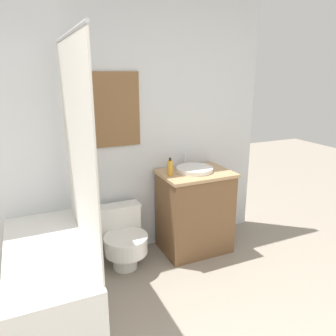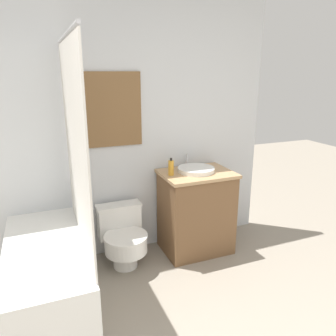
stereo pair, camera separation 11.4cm
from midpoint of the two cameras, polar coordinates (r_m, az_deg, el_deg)
name	(u,v)px [view 2 (the right image)]	position (r m, az deg, el deg)	size (l,w,h in m)	color
wall_back	(118,127)	(3.08, -7.61, 7.10)	(3.05, 0.07, 2.50)	silver
shower_area	(50,271)	(2.68, -18.73, -16.69)	(0.57, 1.31, 1.98)	white
toilet	(123,237)	(3.11, -6.75, -11.78)	(0.42, 0.51, 0.55)	white
vanity	(196,212)	(3.29, 5.88, -7.55)	(0.68, 0.51, 0.82)	brown
sink	(196,169)	(3.16, 5.92, -0.26)	(0.36, 0.39, 0.13)	white
soap_bottle	(171,168)	(3.02, 1.61, 0.06)	(0.05, 0.05, 0.16)	gold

